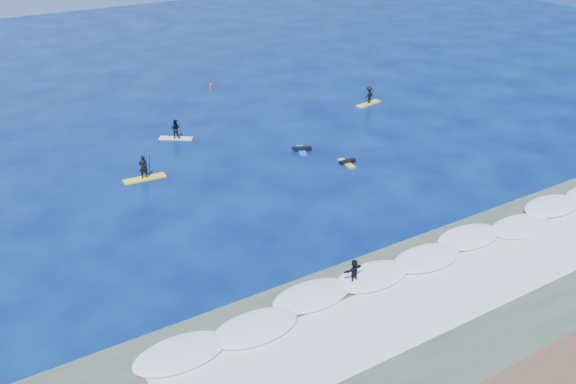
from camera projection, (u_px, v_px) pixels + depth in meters
ground at (318, 201)px, 45.61m from camera, size 160.00×160.00×0.00m
shallow_water at (464, 299)px, 35.03m from camera, size 90.00×13.00×0.01m
breaking_wave at (414, 265)px, 38.06m from camera, size 40.00×6.00×0.30m
whitewater at (451, 290)px, 35.79m from camera, size 34.00×5.00×0.02m
sup_paddler_left at (144, 171)px, 48.52m from camera, size 3.27×1.10×2.25m
sup_paddler_center at (175, 131)px, 55.90m from camera, size 2.77×2.32×2.04m
sup_paddler_right at (369, 96)px, 64.34m from camera, size 3.08×1.25×2.10m
prone_paddler_near at (347, 162)px, 51.34m from camera, size 1.55×1.98×0.41m
prone_paddler_far at (301, 149)px, 53.72m from camera, size 1.66×2.21×0.45m
wave_surfer at (354, 272)px, 35.89m from camera, size 2.11×0.75×1.50m
marker_buoy at (211, 86)px, 69.11m from camera, size 0.31×0.31×0.75m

